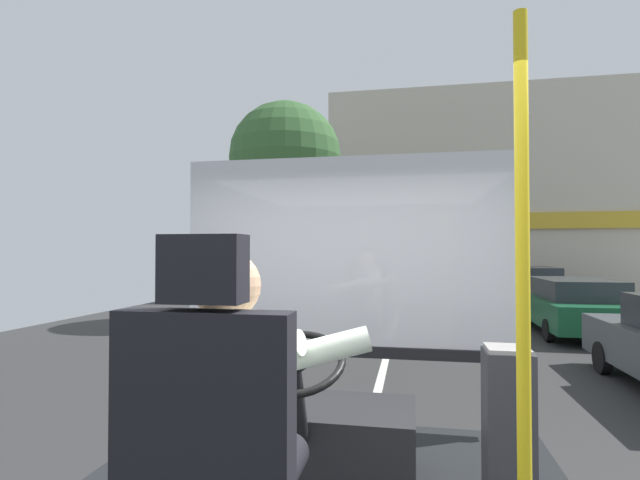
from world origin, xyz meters
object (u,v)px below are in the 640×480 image
object	(u,v)px
bus_driver	(233,417)
steering_console	(313,438)
parked_car_green	(572,305)
parked_car_black	(530,287)
fare_box	(508,423)
parked_car_white	(495,277)
handrail_pole	(523,325)

from	to	relation	value
bus_driver	steering_console	world-z (taller)	bus_driver
parked_car_green	parked_car_black	xyz separation A→B (m)	(0.18, 4.94, 0.06)
fare_box	parked_car_white	xyz separation A→B (m)	(3.26, 20.83, -0.35)
bus_driver	handrail_pole	bearing A→B (deg)	14.44
handrail_pole	parked_car_white	xyz separation A→B (m)	(3.38, 21.78, -0.98)
handrail_pole	parked_car_black	bearing A→B (deg)	77.29
steering_console	parked_car_white	size ratio (longest dim) A/B	0.26
fare_box	bus_driver	bearing A→B (deg)	-130.52
steering_console	parked_car_white	world-z (taller)	steering_console
bus_driver	parked_car_green	size ratio (longest dim) A/B	0.18
bus_driver	parked_car_white	bearing A→B (deg)	79.04
handrail_pole	parked_car_green	size ratio (longest dim) A/B	0.45
parked_car_white	parked_car_green	bearing A→B (deg)	-90.43
bus_driver	fare_box	xyz separation A→B (m)	(1.01, 1.18, -0.36)
handrail_pole	fare_box	distance (m)	1.15
steering_console	parked_car_white	distance (m)	21.25
steering_console	parked_car_black	distance (m)	15.11
bus_driver	fare_box	world-z (taller)	bus_driver
steering_console	bus_driver	bearing A→B (deg)	-90.00
handrail_pole	fare_box	world-z (taller)	handrail_pole
bus_driver	parked_car_white	xyz separation A→B (m)	(4.26, 22.01, -0.71)
parked_car_white	handrail_pole	bearing A→B (deg)	-98.82
handrail_pole	parked_car_black	size ratio (longest dim) A/B	0.49
parked_car_black	parked_car_white	world-z (taller)	parked_car_black
bus_driver	parked_car_green	distance (m)	11.52
parked_car_green	parked_car_white	distance (m)	11.30
parked_car_white	bus_driver	bearing A→B (deg)	-100.96
bus_driver	parked_car_black	bearing A→B (deg)	74.43
bus_driver	steering_console	bearing A→B (deg)	90.00
fare_box	parked_car_green	size ratio (longest dim) A/B	0.17
bus_driver	handrail_pole	xyz separation A→B (m)	(0.88, 0.23, 0.27)
bus_driver	parked_car_white	distance (m)	22.43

